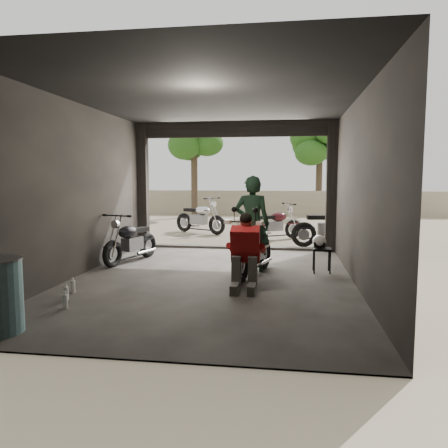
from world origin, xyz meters
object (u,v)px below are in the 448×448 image
(rider, at_px, (252,224))
(mechanic, at_px, (245,254))
(left_bike, at_px, (131,238))
(stool, at_px, (322,252))
(helmet, at_px, (319,241))
(sign_post, at_px, (386,178))
(outside_bike_a, at_px, (200,215))
(outside_bike_b, at_px, (275,222))
(main_bike, at_px, (253,247))
(outside_bike_c, at_px, (332,224))

(rider, distance_m, mechanic, 1.55)
(left_bike, bearing_deg, stool, 8.68)
(rider, relative_size, helmet, 6.82)
(helmet, distance_m, sign_post, 3.25)
(mechanic, height_order, sign_post, sign_post)
(helmet, height_order, sign_post, sign_post)
(helmet, xyz_separation_m, sign_post, (1.71, 2.49, 1.21))
(outside_bike_a, distance_m, outside_bike_b, 2.76)
(rider, bearing_deg, helmet, -173.58)
(outside_bike_b, bearing_deg, outside_bike_a, 31.97)
(main_bike, bearing_deg, outside_bike_c, 79.68)
(main_bike, height_order, outside_bike_b, main_bike)
(outside_bike_a, distance_m, rider, 6.06)
(rider, bearing_deg, mechanic, 93.17)
(main_bike, bearing_deg, outside_bike_a, 126.16)
(stool, distance_m, sign_post, 3.35)
(rider, height_order, sign_post, sign_post)
(outside_bike_c, xyz_separation_m, helmet, (-0.55, -3.21, -0.01))
(outside_bike_c, distance_m, rider, 3.78)
(outside_bike_c, xyz_separation_m, rider, (-1.84, -3.29, 0.31))
(rider, xyz_separation_m, helmet, (1.29, 0.08, -0.32))
(mechanic, distance_m, stool, 2.04)
(sign_post, bearing_deg, main_bike, -119.98)
(outside_bike_b, distance_m, stool, 4.60)
(rider, xyz_separation_m, mechanic, (0.01, -1.51, -0.33))
(left_bike, bearing_deg, sign_post, 35.64)
(mechanic, height_order, stool, mechanic)
(main_bike, distance_m, outside_bike_a, 6.41)
(helmet, relative_size, sign_post, 0.10)
(outside_bike_a, xyz_separation_m, outside_bike_b, (2.51, -1.14, -0.06))
(outside_bike_c, distance_m, mechanic, 5.14)
(outside_bike_a, bearing_deg, sign_post, -91.91)
(outside_bike_a, distance_m, stool, 6.64)
(outside_bike_c, bearing_deg, helmet, 163.52)
(main_bike, relative_size, stool, 3.35)
(rider, bearing_deg, stool, -176.16)
(outside_bike_b, xyz_separation_m, sign_post, (2.68, -1.94, 1.28))
(main_bike, distance_m, rider, 0.54)
(left_bike, height_order, stool, left_bike)
(mechanic, bearing_deg, outside_bike_b, 86.56)
(main_bike, bearing_deg, left_bike, 177.56)
(rider, bearing_deg, outside_bike_c, -116.31)
(rider, distance_m, helmet, 1.33)
(stool, xyz_separation_m, helmet, (-0.05, 0.06, 0.20))
(outside_bike_a, bearing_deg, outside_bike_b, -85.62)
(mechanic, xyz_separation_m, helmet, (1.28, 1.59, 0.00))
(main_bike, height_order, left_bike, main_bike)
(left_bike, bearing_deg, main_bike, -2.33)
(outside_bike_a, relative_size, sign_post, 0.67)
(outside_bike_a, height_order, outside_bike_c, outside_bike_c)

